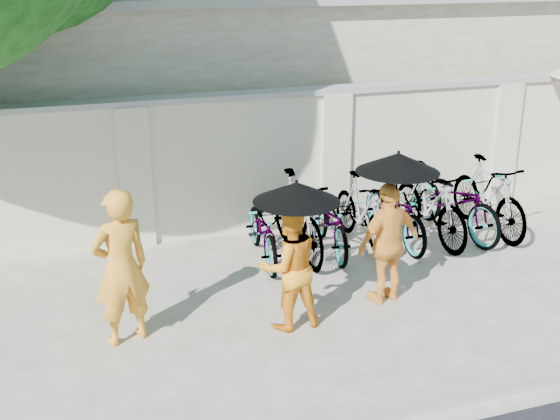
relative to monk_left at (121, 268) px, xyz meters
name	(u,v)px	position (x,y,z in m)	size (l,w,h in m)	color
ground	(271,336)	(1.51, -0.41, -0.85)	(80.00, 80.00, 0.00)	beige
compound_wall	(269,163)	(2.51, 2.79, 0.15)	(20.00, 0.30, 2.00)	beige
building_behind	(259,80)	(3.51, 6.59, 0.75)	(14.00, 6.00, 3.20)	beige
monk_left	(121,268)	(0.00, 0.00, 0.00)	(0.62, 0.41, 1.71)	orange
monk_center	(289,267)	(1.76, -0.26, -0.13)	(0.70, 0.55, 1.44)	orange
parasol_center	(297,192)	(1.81, -0.34, 0.74)	(0.92, 0.92, 0.89)	black
monk_right	(388,243)	(3.07, -0.03, -0.11)	(0.87, 0.36, 1.48)	#FFA73B
parasol_right	(398,162)	(3.09, -0.11, 0.88)	(0.95, 0.95, 1.01)	black
bike_0	(264,230)	(2.03, 1.57, -0.41)	(0.58, 1.67, 0.88)	gray
bike_1	(298,216)	(2.53, 1.61, -0.28)	(0.54, 1.91, 1.15)	gray
bike_2	(332,222)	(3.03, 1.57, -0.41)	(0.58, 1.67, 0.88)	gray
bike_3	(362,211)	(3.52, 1.66, -0.35)	(0.48, 1.69, 1.02)	gray
bike_4	(396,211)	(4.02, 1.60, -0.38)	(0.63, 1.81, 0.95)	gray
bike_5	(430,204)	(4.52, 1.50, -0.30)	(0.52, 1.85, 1.11)	gray
bike_6	(456,201)	(5.01, 1.62, -0.34)	(0.68, 1.96, 1.03)	gray
bike_7	(488,196)	(5.51, 1.53, -0.30)	(0.52, 1.86, 1.12)	gray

